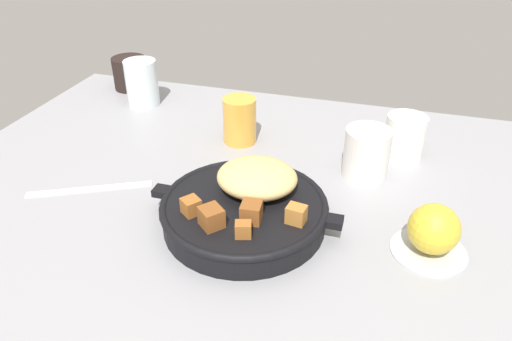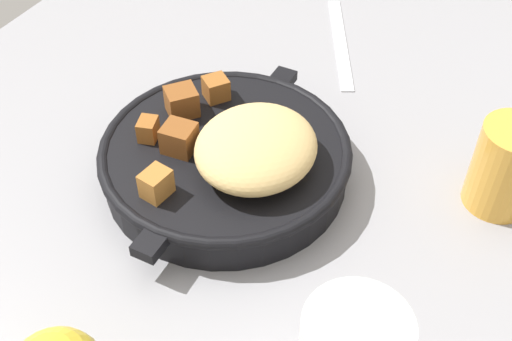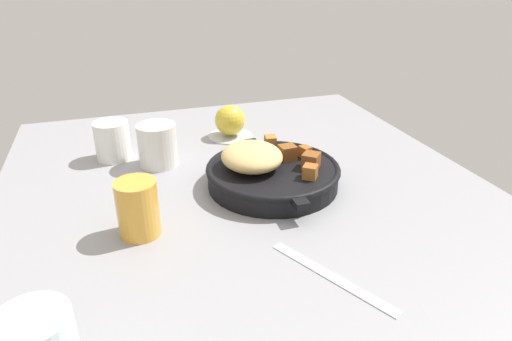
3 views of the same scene
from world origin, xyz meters
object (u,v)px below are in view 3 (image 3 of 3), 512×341
Objects in this scene: juice_glass_amber at (138,208)px; ceramic_mug_white at (157,145)px; cast_iron_skillet at (270,171)px; white_creamer_pitcher at (112,141)px; red_apple at (230,120)px; butter_knife at (331,276)px.

juice_glass_amber is 1.03× the size of ceramic_mug_white.
white_creamer_pitcher is at bearing 51.44° from cast_iron_skillet.
red_apple is at bearing -33.86° from juice_glass_amber.
white_creamer_pitcher reaches higher than red_apple.
red_apple is at bearing 1.52° from cast_iron_skillet.
white_creamer_pitcher is at bearing 54.76° from ceramic_mug_white.
butter_knife is at bearing 178.08° from cast_iron_skillet.
juice_glass_amber reaches higher than cast_iron_skillet.
ceramic_mug_white is at bearing 50.00° from cast_iron_skillet.
juice_glass_amber is 31.85cm from white_creamer_pitcher.
juice_glass_amber reaches higher than white_creamer_pitcher.
red_apple is 21.55cm from ceramic_mug_white.
juice_glass_amber reaches higher than red_apple.
white_creamer_pitcher is 0.93× the size of ceramic_mug_white.
red_apple is at bearing -80.14° from white_creamer_pitcher.
butter_knife is at bearing -157.75° from ceramic_mug_white.
red_apple reaches higher than butter_knife.
white_creamer_pitcher is at bearing 99.86° from red_apple.
red_apple is at bearing -59.18° from ceramic_mug_white.
white_creamer_pitcher is (22.42, 28.12, 1.06)cm from cast_iron_skillet.
cast_iron_skillet is at bearing -130.00° from ceramic_mug_white.
juice_glass_amber is (19.23, 24.24, 4.45)cm from butter_knife.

